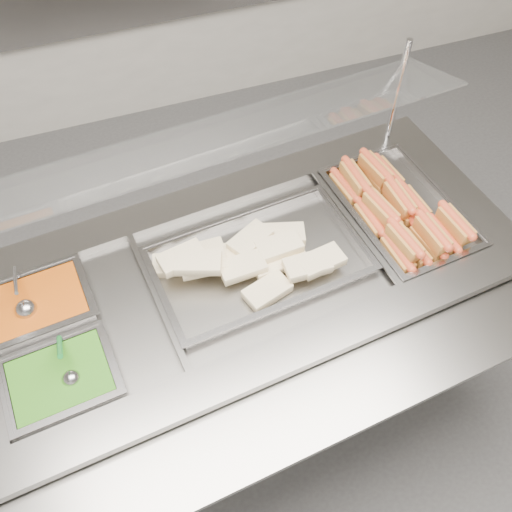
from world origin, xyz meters
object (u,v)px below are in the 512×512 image
object	(u,v)px
steam_counter	(245,334)
ladle	(26,308)
serving_spoon	(69,373)
pan_hotdogs	(398,214)
pan_wraps	(259,264)
sneeze_guard	(210,141)

from	to	relation	value
steam_counter	ladle	distance (m)	0.79
serving_spoon	pan_hotdogs	bearing A→B (deg)	11.95
steam_counter	pan_hotdogs	xyz separation A→B (m)	(0.59, 0.05, 0.39)
pan_hotdogs	ladle	distance (m)	1.25
steam_counter	pan_wraps	size ratio (longest dim) A/B	2.73
sneeze_guard	ladle	distance (m)	0.73
steam_counter	pan_hotdogs	world-z (taller)	pan_hotdogs
steam_counter	ladle	size ratio (longest dim) A/B	9.74
pan_hotdogs	serving_spoon	xyz separation A→B (m)	(-1.16, -0.24, 0.05)
pan_hotdogs	serving_spoon	size ratio (longest dim) A/B	3.28
ladle	serving_spoon	size ratio (longest dim) A/B	1.13
pan_hotdogs	pan_wraps	xyz separation A→B (m)	(-0.53, -0.05, 0.01)
serving_spoon	steam_counter	bearing A→B (deg)	18.75
serving_spoon	ladle	bearing A→B (deg)	109.07
pan_hotdogs	ladle	bearing A→B (deg)	179.36
steam_counter	pan_hotdogs	bearing A→B (deg)	5.06
sneeze_guard	serving_spoon	xyz separation A→B (m)	(-0.55, -0.40, -0.34)
sneeze_guard	ladle	size ratio (longest dim) A/B	8.36
sneeze_guard	pan_hotdogs	bearing A→B (deg)	-14.22
steam_counter	pan_wraps	world-z (taller)	pan_wraps
pan_wraps	ladle	world-z (taller)	ladle
steam_counter	pan_wraps	bearing A→B (deg)	5.06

